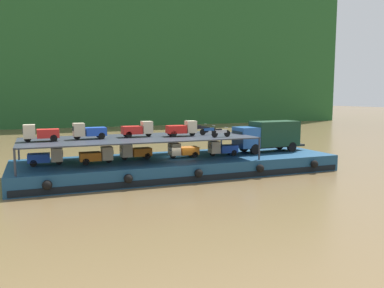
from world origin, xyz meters
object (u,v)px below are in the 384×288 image
(motorcycle_upper_port, at_px, (221,132))
(motorcycle_upper_centre, at_px, (209,130))
(mini_truck_lower_aft, at_px, (97,155))
(mini_truck_upper_mid, at_px, (89,131))
(cargo_barge, at_px, (180,166))
(mini_truck_lower_bow, at_px, (222,148))
(covered_lorry, at_px, (268,135))
(mini_truck_lower_fore, at_px, (183,150))
(mini_truck_upper_stern, at_px, (41,133))
(mini_truck_upper_bow, at_px, (182,129))
(motorcycle_upper_stbd, at_px, (200,128))
(mini_truck_lower_stern, at_px, (46,157))
(mini_truck_upper_fore, at_px, (138,129))
(mini_truck_lower_mid, at_px, (135,152))

(motorcycle_upper_port, bearing_deg, motorcycle_upper_centre, 93.48)
(mini_truck_lower_aft, xyz_separation_m, motorcycle_upper_port, (10.62, -1.86, 1.74))
(mini_truck_upper_mid, distance_m, motorcycle_upper_port, 11.44)
(cargo_barge, relative_size, motorcycle_upper_centre, 15.41)
(mini_truck_lower_bow, distance_m, mini_truck_upper_mid, 12.44)
(covered_lorry, relative_size, mini_truck_lower_fore, 2.84)
(mini_truck_lower_fore, distance_m, mini_truck_upper_stern, 12.30)
(mini_truck_upper_bow, relative_size, motorcycle_upper_stbd, 1.46)
(mini_truck_lower_stern, bearing_deg, cargo_barge, -1.40)
(cargo_barge, height_order, mini_truck_upper_mid, mini_truck_upper_mid)
(mini_truck_upper_stern, relative_size, mini_truck_upper_fore, 0.99)
(mini_truck_lower_stern, xyz_separation_m, mini_truck_upper_bow, (11.74, -0.42, 2.00))
(mini_truck_lower_bow, bearing_deg, motorcycle_upper_stbd, 113.17)
(mini_truck_lower_fore, xyz_separation_m, mini_truck_upper_fore, (-3.98, 0.87, 2.00))
(mini_truck_lower_mid, distance_m, mini_truck_lower_fore, 4.34)
(mini_truck_lower_bow, xyz_separation_m, motorcycle_upper_stbd, (-1.15, 2.69, 1.74))
(motorcycle_upper_stbd, bearing_deg, motorcycle_upper_centre, -93.46)
(mini_truck_upper_bow, height_order, motorcycle_upper_port, mini_truck_upper_bow)
(mini_truck_upper_bow, xyz_separation_m, motorcycle_upper_centre, (2.73, 0.17, -0.26))
(cargo_barge, bearing_deg, motorcycle_upper_port, -37.20)
(mini_truck_upper_fore, bearing_deg, cargo_barge, -10.28)
(mini_truck_lower_bow, xyz_separation_m, motorcycle_upper_port, (-1.15, -1.99, 1.74))
(cargo_barge, xyz_separation_m, motorcycle_upper_centre, (2.90, 0.03, 3.18))
(mini_truck_lower_fore, relative_size, motorcycle_upper_stbd, 1.47)
(mini_truck_lower_stern, relative_size, mini_truck_upper_stern, 1.01)
(mini_truck_lower_mid, distance_m, mini_truck_upper_bow, 4.72)
(mini_truck_lower_stern, distance_m, motorcycle_upper_port, 14.94)
(mini_truck_upper_stern, height_order, motorcycle_upper_centre, mini_truck_upper_stern)
(mini_truck_lower_bow, distance_m, motorcycle_upper_port, 2.88)
(mini_truck_upper_fore, distance_m, motorcycle_upper_stbd, 7.01)
(covered_lorry, bearing_deg, mini_truck_lower_stern, 179.92)
(mini_truck_upper_bow, bearing_deg, motorcycle_upper_centre, 3.53)
(mini_truck_upper_mid, bearing_deg, mini_truck_upper_stern, -174.48)
(mini_truck_lower_mid, bearing_deg, motorcycle_upper_centre, -4.76)
(mini_truck_lower_mid, height_order, mini_truck_upper_stern, mini_truck_upper_stern)
(covered_lorry, relative_size, mini_truck_lower_aft, 2.89)
(mini_truck_lower_fore, height_order, mini_truck_upper_bow, mini_truck_upper_bow)
(mini_truck_lower_stern, bearing_deg, mini_truck_lower_fore, -2.29)
(cargo_barge, height_order, mini_truck_lower_stern, mini_truck_lower_stern)
(covered_lorry, height_order, motorcycle_upper_centre, covered_lorry)
(mini_truck_lower_mid, xyz_separation_m, mini_truck_upper_mid, (-4.02, -0.17, 2.00))
(motorcycle_upper_stbd, bearing_deg, mini_truck_lower_fore, -137.73)
(mini_truck_lower_bow, distance_m, motorcycle_upper_stbd, 3.40)
(mini_truck_lower_fore, bearing_deg, mini_truck_upper_bow, 141.31)
(mini_truck_lower_mid, relative_size, mini_truck_upper_fore, 1.01)
(mini_truck_upper_stern, xyz_separation_m, motorcycle_upper_centre, (14.81, -0.03, -0.26))
(mini_truck_lower_aft, height_order, mini_truck_upper_mid, mini_truck_upper_mid)
(mini_truck_lower_fore, bearing_deg, motorcycle_upper_stbd, 42.27)
(mini_truck_upper_fore, bearing_deg, covered_lorry, -1.83)
(covered_lorry, relative_size, motorcycle_upper_centre, 4.18)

